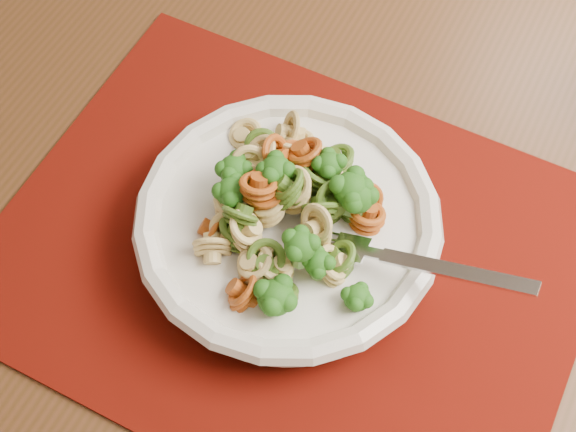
# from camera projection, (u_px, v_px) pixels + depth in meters

# --- Properties ---
(dining_table) EXTENTS (1.77, 1.41, 0.72)m
(dining_table) POSITION_uv_depth(u_px,v_px,m) (374.00, 237.00, 0.73)
(dining_table) COLOR #4A2914
(dining_table) RESTS_ON ground
(placemat) EXTENTS (0.53, 0.46, 0.00)m
(placemat) POSITION_uv_depth(u_px,v_px,m) (290.00, 254.00, 0.62)
(placemat) COLOR #530703
(placemat) RESTS_ON dining_table
(pasta_bowl) EXTENTS (0.23, 0.23, 0.04)m
(pasta_bowl) POSITION_uv_depth(u_px,v_px,m) (288.00, 224.00, 0.60)
(pasta_bowl) COLOR silver
(pasta_bowl) RESTS_ON placemat
(pasta_broccoli_heap) EXTENTS (0.20, 0.20, 0.06)m
(pasta_broccoli_heap) POSITION_uv_depth(u_px,v_px,m) (288.00, 212.00, 0.59)
(pasta_broccoli_heap) COLOR tan
(pasta_broccoli_heap) RESTS_ON pasta_bowl
(fork) EXTENTS (0.18, 0.07, 0.08)m
(fork) POSITION_uv_depth(u_px,v_px,m) (351.00, 248.00, 0.57)
(fork) COLOR silver
(fork) RESTS_ON pasta_bowl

